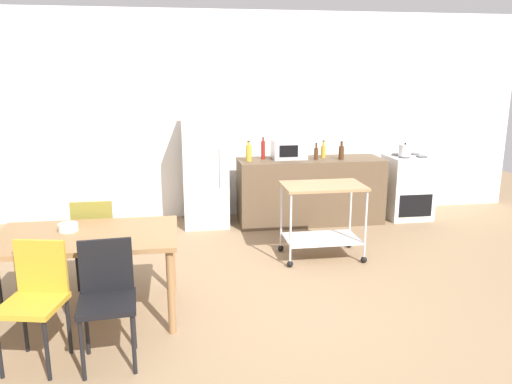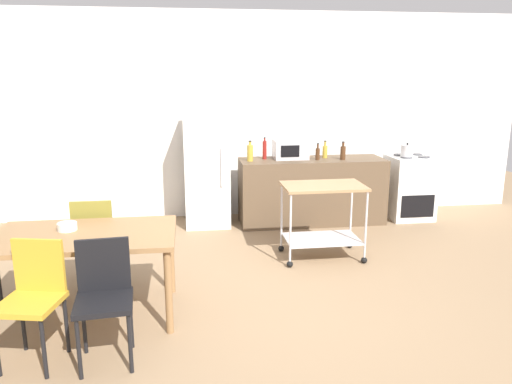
% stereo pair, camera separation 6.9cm
% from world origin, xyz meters
% --- Properties ---
extents(ground_plane, '(12.00, 12.00, 0.00)m').
position_xyz_m(ground_plane, '(0.00, 0.00, 0.00)').
color(ground_plane, '#8C7051').
extents(back_wall, '(8.40, 0.12, 2.90)m').
position_xyz_m(back_wall, '(0.00, 3.20, 1.45)').
color(back_wall, white).
rests_on(back_wall, ground_plane).
extents(kitchen_counter, '(2.00, 0.64, 0.90)m').
position_xyz_m(kitchen_counter, '(0.90, 2.60, 0.45)').
color(kitchen_counter, brown).
rests_on(kitchen_counter, ground_plane).
extents(dining_table, '(1.50, 0.90, 0.75)m').
position_xyz_m(dining_table, '(-1.68, 0.14, 0.67)').
color(dining_table, olive).
rests_on(dining_table, ground_plane).
extents(chair_black, '(0.43, 0.43, 0.89)m').
position_xyz_m(chair_black, '(-1.43, -0.56, 0.52)').
color(chair_black, black).
rests_on(chair_black, ground_plane).
extents(chair_mustard, '(0.48, 0.48, 0.89)m').
position_xyz_m(chair_mustard, '(-1.94, -0.50, 0.52)').
color(chair_mustard, gold).
rests_on(chair_mustard, ground_plane).
extents(chair_olive, '(0.40, 0.40, 0.89)m').
position_xyz_m(chair_olive, '(-1.72, 0.80, 0.52)').
color(chair_olive, olive).
rests_on(chair_olive, ground_plane).
extents(stove_oven, '(0.60, 0.61, 0.92)m').
position_xyz_m(stove_oven, '(2.35, 2.62, 0.45)').
color(stove_oven, white).
rests_on(stove_oven, ground_plane).
extents(refrigerator, '(0.60, 0.63, 1.55)m').
position_xyz_m(refrigerator, '(-0.55, 2.70, 0.78)').
color(refrigerator, white).
rests_on(refrigerator, ground_plane).
extents(kitchen_cart, '(0.91, 0.57, 0.85)m').
position_xyz_m(kitchen_cart, '(0.68, 1.23, 0.57)').
color(kitchen_cart, '#A37A51').
rests_on(kitchen_cart, ground_plane).
extents(bottle_sesame_oil, '(0.08, 0.08, 0.27)m').
position_xyz_m(bottle_sesame_oil, '(0.03, 2.56, 1.02)').
color(bottle_sesame_oil, gold).
rests_on(bottle_sesame_oil, kitchen_counter).
extents(bottle_wine, '(0.06, 0.06, 0.30)m').
position_xyz_m(bottle_wine, '(0.25, 2.69, 1.03)').
color(bottle_wine, maroon).
rests_on(bottle_wine, kitchen_counter).
extents(microwave, '(0.46, 0.35, 0.26)m').
position_xyz_m(microwave, '(0.61, 2.68, 1.03)').
color(microwave, silver).
rests_on(microwave, kitchen_counter).
extents(bottle_soy_sauce, '(0.06, 0.06, 0.23)m').
position_xyz_m(bottle_soy_sauce, '(0.96, 2.54, 0.99)').
color(bottle_soy_sauce, '#4C2D19').
rests_on(bottle_soy_sauce, kitchen_counter).
extents(bottle_olive_oil, '(0.07, 0.07, 0.24)m').
position_xyz_m(bottle_olive_oil, '(1.09, 2.67, 0.99)').
color(bottle_olive_oil, gold).
rests_on(bottle_olive_oil, kitchen_counter).
extents(bottle_hot_sauce, '(0.07, 0.07, 0.25)m').
position_xyz_m(bottle_hot_sauce, '(1.30, 2.50, 1.00)').
color(bottle_hot_sauce, '#4C2D19').
rests_on(bottle_hot_sauce, kitchen_counter).
extents(fruit_bowl, '(0.16, 0.16, 0.07)m').
position_xyz_m(fruit_bowl, '(-1.84, 0.25, 0.78)').
color(fruit_bowl, white).
rests_on(fruit_bowl, dining_table).
extents(kettle, '(0.24, 0.17, 0.19)m').
position_xyz_m(kettle, '(2.23, 2.52, 1.00)').
color(kettle, silver).
rests_on(kettle, stove_oven).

